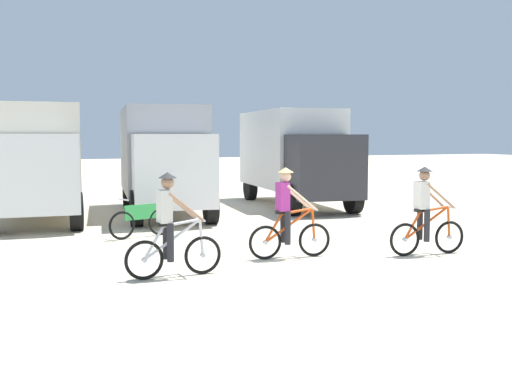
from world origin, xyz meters
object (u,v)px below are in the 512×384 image
Objects in this scene: cyclist_cowboy_hat at (287,216)px; cyclist_near_camera at (425,214)px; box_truck_grey_hauler at (163,154)px; box_truck_cream_rv at (35,156)px; box_truck_white_box at (295,153)px; cyclist_orange_shirt at (170,229)px; bicycle_spare at (141,221)px.

cyclist_cowboy_hat and cyclist_near_camera have the same top height.
box_truck_grey_hauler is 9.45m from cyclist_near_camera.
box_truck_cream_rv is 3.78× the size of cyclist_near_camera.
box_truck_grey_hauler is 1.00× the size of box_truck_white_box.
box_truck_white_box is 3.83× the size of cyclist_orange_shirt.
cyclist_orange_shirt is at bearing -79.00° from box_truck_cream_rv.
cyclist_cowboy_hat is 4.26m from bicycle_spare.
box_truck_cream_rv is 5.24m from bicycle_spare.
box_truck_grey_hauler and box_truck_white_box have the same top height.
box_truck_grey_hauler reaches higher than cyclist_near_camera.
bicycle_spare is at bearing 84.49° from cyclist_orange_shirt.
bicycle_spare is at bearing 120.55° from cyclist_cowboy_hat.
box_truck_grey_hauler is at bearing 69.41° from bicycle_spare.
box_truck_white_box is at bearing 62.93° from cyclist_cowboy_hat.
cyclist_orange_shirt is (-2.07, -8.77, -1.03)m from box_truck_grey_hauler.
box_truck_grey_hauler is 8.11m from cyclist_cowboy_hat.
cyclist_cowboy_hat is at bearing -62.22° from box_truck_cream_rv.
box_truck_white_box reaches higher than cyclist_orange_shirt.
box_truck_white_box is at bearing 53.19° from cyclist_orange_shirt.
box_truck_white_box is at bearing 36.83° from bicycle_spare.
box_truck_white_box is 3.83× the size of cyclist_near_camera.
box_truck_grey_hauler is at bearing 76.73° from cyclist_orange_shirt.
box_truck_white_box is 11.63m from cyclist_orange_shirt.
cyclist_orange_shirt is (-6.94, -9.27, -1.03)m from box_truck_white_box.
cyclist_orange_shirt is at bearing 179.62° from cyclist_near_camera.
cyclist_cowboy_hat is at bearing -86.36° from box_truck_grey_hauler.
bicycle_spare is (2.16, -4.54, -1.48)m from box_truck_cream_rv.
box_truck_grey_hauler reaches higher than cyclist_orange_shirt.
box_truck_white_box is 8.27m from bicycle_spare.
cyclist_near_camera is (3.27, -8.80, -1.03)m from box_truck_grey_hauler.
box_truck_white_box is (8.67, 0.34, 0.00)m from box_truck_cream_rv.
cyclist_near_camera is at bearing -0.38° from cyclist_orange_shirt.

